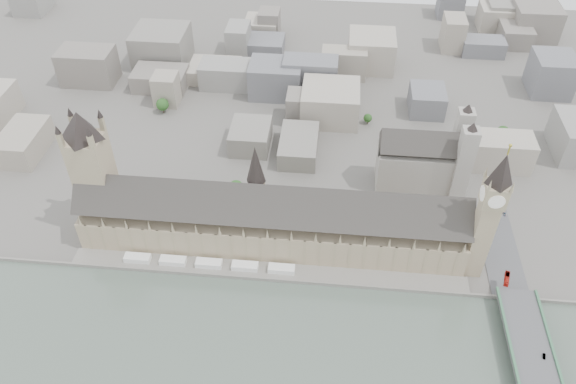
# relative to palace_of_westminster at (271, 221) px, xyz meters

# --- Properties ---
(ground) EXTENTS (900.00, 900.00, 0.00)m
(ground) POSITION_rel_palace_of_westminster_xyz_m (0.00, -19.70, -22.71)
(ground) COLOR #595651
(ground) RESTS_ON ground
(embankment_wall) EXTENTS (600.00, 1.50, 3.00)m
(embankment_wall) POSITION_rel_palace_of_westminster_xyz_m (0.00, -34.70, -21.21)
(embankment_wall) COLOR slate
(embankment_wall) RESTS_ON ground
(river_terrace) EXTENTS (270.00, 15.00, 2.00)m
(river_terrace) POSITION_rel_palace_of_westminster_xyz_m (0.00, -27.20, -21.71)
(river_terrace) COLOR slate
(river_terrace) RESTS_ON ground
(terrace_tents) EXTENTS (118.00, 7.00, 4.00)m
(terrace_tents) POSITION_rel_palace_of_westminster_xyz_m (-40.00, -26.70, -18.71)
(terrace_tents) COLOR white
(terrace_tents) RESTS_ON river_terrace
(palace_of_westminster) EXTENTS (265.00, 40.73, 55.44)m
(palace_of_westminster) POSITION_rel_palace_of_westminster_xyz_m (0.00, 0.00, 0.00)
(palace_of_westminster) COLOR gray
(palace_of_westminster) RESTS_ON ground
(elizabeth_tower) EXTENTS (17.00, 17.00, 107.50)m
(elizabeth_tower) POSITION_rel_palace_of_westminster_xyz_m (138.00, -11.70, 35.38)
(elizabeth_tower) COLOR gray
(elizabeth_tower) RESTS_ON ground
(victoria_tower) EXTENTS (30.00, 30.00, 100.00)m
(victoria_tower) POSITION_rel_palace_of_westminster_xyz_m (-122.00, 6.30, 32.50)
(victoria_tower) COLOR gray
(victoria_tower) RESTS_ON ground
(central_tower) EXTENTS (13.00, 13.00, 48.00)m
(central_tower) POSITION_rel_palace_of_westminster_xyz_m (-10.00, 6.30, 35.21)
(central_tower) COLOR tan
(central_tower) RESTS_ON ground
(westminster_abbey) EXTENTS (68.00, 36.00, 64.00)m
(westminster_abbey) POSITION_rel_palace_of_westminster_xyz_m (110.92, 75.30, 2.38)
(westminster_abbey) COLOR gray
(westminster_abbey) RESTS_ON ground
(city_skyline_inland) EXTENTS (720.00, 360.00, 38.00)m
(city_skyline_inland) POSITION_rel_palace_of_westminster_xyz_m (0.00, 225.30, -3.71)
(city_skyline_inland) COLOR gray
(city_skyline_inland) RESTS_ON ground
(park_trees) EXTENTS (110.00, 30.00, 15.00)m
(park_trees) POSITION_rel_palace_of_westminster_xyz_m (-10.00, 40.30, -15.21)
(park_trees) COLOR #224518
(park_trees) RESTS_ON ground
(red_bus_north) EXTENTS (5.94, 12.44, 3.38)m
(red_bus_north) POSITION_rel_palace_of_westminster_xyz_m (156.99, -27.31, -10.77)
(red_bus_north) COLOR red
(red_bus_north) RESTS_ON westminster_bridge
(car_silver) EXTENTS (2.07, 4.00, 1.25)m
(car_silver) POSITION_rel_palace_of_westminster_xyz_m (167.86, -82.74, -11.83)
(car_silver) COLOR gray
(car_silver) RESTS_ON westminster_bridge
(car_approach) EXTENTS (2.69, 5.48, 1.53)m
(car_approach) POSITION_rel_palace_of_westminster_xyz_m (167.32, 35.96, -11.69)
(car_approach) COLOR gray
(car_approach) RESTS_ON westminster_bridge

